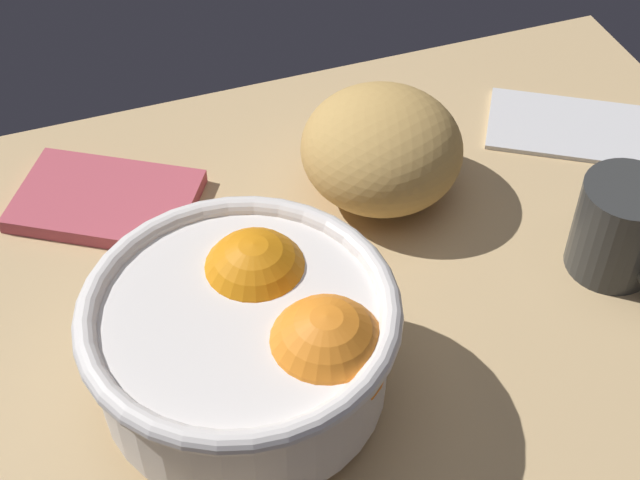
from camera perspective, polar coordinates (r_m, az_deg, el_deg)
ground_plane at (r=77.67cm, az=5.29°, el=-2.70°), size 68.16×57.54×3.00cm
fruit_bowl at (r=63.15cm, az=-4.12°, el=-5.92°), size 21.29×21.29×11.99cm
bread_loaf at (r=80.28cm, az=3.76°, el=5.57°), size 17.16×17.29×9.57cm
napkin_folded at (r=92.55cm, az=14.63°, el=6.77°), size 16.97×15.25×0.88cm
napkin_spare at (r=83.35cm, az=-12.85°, el=2.34°), size 18.16×16.33×1.32cm
mug at (r=77.40cm, az=17.88°, el=0.54°), size 7.17×11.30×8.27cm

